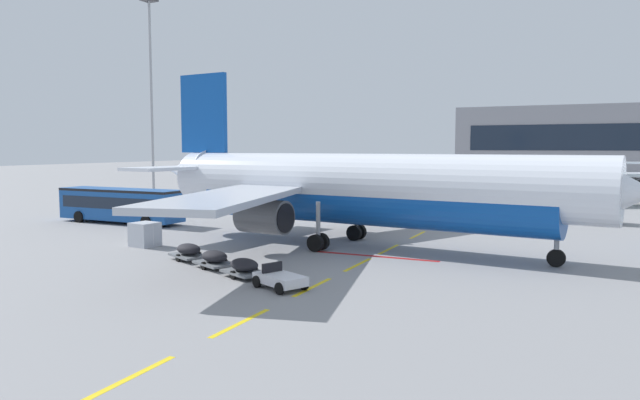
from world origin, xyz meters
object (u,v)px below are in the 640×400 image
(apron_shuttle_bus, at_px, (121,203))
(baggage_train, at_px, (229,263))
(fuel_service_truck, at_px, (579,203))
(uld_cargo_container, at_px, (145,234))
(airliner_foreground, at_px, (357,188))
(apron_light_mast_near, at_px, (151,75))

(apron_shuttle_bus, distance_m, baggage_train, 24.09)
(fuel_service_truck, bearing_deg, apron_shuttle_bus, -153.88)
(apron_shuttle_bus, xyz_separation_m, uld_cargo_container, (10.29, -8.58, -0.95))
(baggage_train, bearing_deg, apron_shuttle_bus, 146.64)
(airliner_foreground, bearing_deg, fuel_service_truck, 57.77)
(apron_light_mast_near, bearing_deg, uld_cargo_container, -49.99)
(airliner_foreground, relative_size, apron_light_mast_near, 1.32)
(apron_light_mast_near, bearing_deg, baggage_train, -45.06)
(uld_cargo_container, xyz_separation_m, apron_light_mast_near, (-27.38, 32.63, 15.54))
(apron_shuttle_bus, bearing_deg, airliner_foreground, -7.04)
(fuel_service_truck, height_order, apron_light_mast_near, apron_light_mast_near)
(fuel_service_truck, distance_m, apron_light_mast_near, 55.74)
(airliner_foreground, distance_m, baggage_train, 11.36)
(apron_shuttle_bus, bearing_deg, baggage_train, -33.36)
(apron_light_mast_near, bearing_deg, fuel_service_truck, -6.66)
(fuel_service_truck, distance_m, uld_cargo_container, 37.07)
(airliner_foreground, xyz_separation_m, fuel_service_truck, (13.03, 20.68, -2.30))
(fuel_service_truck, relative_size, baggage_train, 0.66)
(airliner_foreground, xyz_separation_m, apron_light_mast_near, (-40.37, 26.91, 12.39))
(baggage_train, xyz_separation_m, uld_cargo_container, (-9.81, 4.65, 0.27))
(fuel_service_truck, distance_m, baggage_train, 35.03)
(apron_shuttle_bus, height_order, apron_light_mast_near, apron_light_mast_near)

